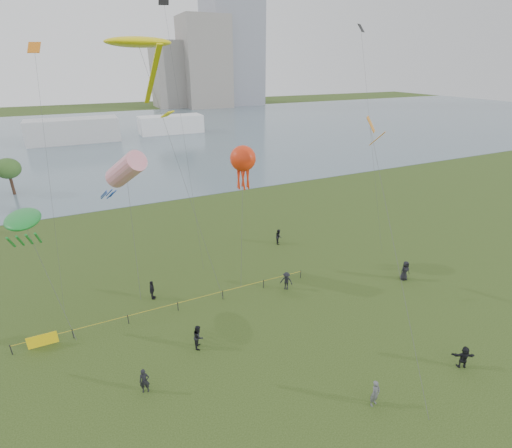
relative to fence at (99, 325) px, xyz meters
name	(u,v)px	position (x,y,z in m)	size (l,w,h in m)	color
ground_plane	(326,402)	(11.98, -12.92, -0.55)	(400.00, 400.00, 0.00)	#253912
lake	(121,136)	(11.98, 87.08, -0.53)	(400.00, 120.00, 0.08)	slate
building_mid	(205,63)	(57.98, 149.08, 18.45)	(20.00, 20.00, 38.00)	gray
building_low	(172,75)	(43.98, 155.08, 13.45)	(16.00, 18.00, 28.00)	gray
pavilion_left	(74,131)	(-0.02, 82.08, 2.45)	(22.00, 8.00, 6.00)	silver
pavilion_right	(171,124)	(25.98, 85.08, 1.95)	(18.00, 7.00, 5.00)	white
fence	(99,325)	(0.00, 0.00, 0.00)	(24.07, 0.07, 1.05)	black
kite_flyer	(375,393)	(14.54, -14.27, 0.34)	(0.65, 0.43, 1.80)	#54575C
spectator_a	(198,336)	(6.42, -4.91, 0.38)	(0.90, 0.70, 1.86)	black
spectator_b	(286,281)	(15.92, -1.06, 0.32)	(1.13, 0.65, 1.75)	black
spectator_c	(152,290)	(4.55, 2.66, 0.33)	(1.03, 0.43, 1.76)	black
spectator_d	(405,271)	(26.95, -4.43, 0.41)	(0.95, 0.62, 1.94)	black
spectator_e	(464,357)	(22.09, -14.46, 0.28)	(1.55, 0.49, 1.67)	black
spectator_f	(144,381)	(2.17, -7.35, 0.30)	(0.63, 0.41, 1.72)	black
spectator_g	(279,236)	(19.77, 7.51, 0.32)	(0.85, 0.66, 1.75)	black
kite_stingray	(139,43)	(6.49, 6.70, 19.95)	(6.22, 10.09, 20.99)	#3F3F42
kite_windsock	(126,170)	(4.22, 6.97, 10.09)	(4.28, 6.58, 12.58)	#3F3F42
kite_creature	(23,219)	(-3.63, 3.55, 8.16)	(3.13, 6.09, 9.17)	#3F3F42
kite_octopus	(243,159)	(14.51, 5.30, 10.33)	(3.57, 5.75, 12.15)	#3F3F42
kite_delta	(374,137)	(21.96, -3.42, 13.19)	(6.27, 14.67, 15.23)	#3F3F42
small_kites	(202,24)	(12.35, 8.74, 21.60)	(29.85, 5.23, 4.71)	orange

